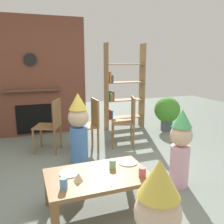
{
  "coord_description": "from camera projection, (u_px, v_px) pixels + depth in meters",
  "views": [
    {
      "loc": [
        -0.96,
        -2.58,
        1.55
      ],
      "look_at": [
        0.15,
        0.4,
        0.86
      ],
      "focal_mm": 38.58,
      "sensor_mm": 36.0,
      "label": 1
    }
  ],
  "objects": [
    {
      "name": "brick_fireplace_feature",
      "position": [
        31.0,
        78.0,
        4.87
      ],
      "size": [
        2.2,
        0.28,
        2.4
      ],
      "color": "brown",
      "rests_on": "ground_plane"
    },
    {
      "name": "child_in_pink",
      "position": [
        181.0,
        146.0,
        2.92
      ],
      "size": [
        0.27,
        0.27,
        0.98
      ],
      "rotation": [
        0.0,
        0.0,
        -3.02
      ],
      "color": "#EAB2C6",
      "rests_on": "ground_plane"
    },
    {
      "name": "dining_chair_middle",
      "position": [
        90.0,
        122.0,
        4.11
      ],
      "size": [
        0.4,
        0.4,
        0.9
      ],
      "rotation": [
        0.0,
        0.0,
        3.14
      ],
      "color": "olive",
      "rests_on": "ground_plane"
    },
    {
      "name": "child_by_the_chairs",
      "position": [
        79.0,
        128.0,
        3.53
      ],
      "size": [
        0.3,
        0.3,
        1.08
      ],
      "rotation": [
        0.0,
        0.0,
        -1.63
      ],
      "color": "#4C7FC6",
      "rests_on": "ground_plane"
    },
    {
      "name": "paper_plate_front",
      "position": [
        128.0,
        163.0,
        2.73
      ],
      "size": [
        0.21,
        0.21,
        0.01
      ],
      "primitive_type": "cylinder",
      "color": "white",
      "rests_on": "coffee_table"
    },
    {
      "name": "paper_plate_rear",
      "position": [
        69.0,
        173.0,
        2.47
      ],
      "size": [
        0.21,
        0.21,
        0.01
      ],
      "primitive_type": "cylinder",
      "color": "white",
      "rests_on": "coffee_table"
    },
    {
      "name": "dining_chair_left",
      "position": [
        52.0,
        122.0,
        4.06
      ],
      "size": [
        0.53,
        0.53,
        0.9
      ],
      "rotation": [
        0.0,
        0.0,
        2.73
      ],
      "color": "olive",
      "rests_on": "ground_plane"
    },
    {
      "name": "bookshelf",
      "position": [
        122.0,
        90.0,
        5.42
      ],
      "size": [
        0.9,
        0.28,
        1.9
      ],
      "color": "#9E7A51",
      "rests_on": "ground_plane"
    },
    {
      "name": "dining_chair_right",
      "position": [
        128.0,
        118.0,
        4.35
      ],
      "size": [
        0.51,
        0.51,
        0.9
      ],
      "rotation": [
        0.0,
        0.0,
        2.82
      ],
      "color": "olive",
      "rests_on": "ground_plane"
    },
    {
      "name": "paper_cup_near_right",
      "position": [
        142.0,
        172.0,
        2.4
      ],
      "size": [
        0.07,
        0.07,
        0.1
      ],
      "primitive_type": "cylinder",
      "color": "#E5666B",
      "rests_on": "coffee_table"
    },
    {
      "name": "ground_plane",
      "position": [
        112.0,
        186.0,
        3.02
      ],
      "size": [
        12.0,
        12.0,
        0.0
      ],
      "primitive_type": "plane",
      "color": "gray"
    },
    {
      "name": "paper_cup_near_left",
      "position": [
        113.0,
        164.0,
        2.6
      ],
      "size": [
        0.07,
        0.07,
        0.09
      ],
      "primitive_type": "cylinder",
      "color": "#8CD18C",
      "rests_on": "coffee_table"
    },
    {
      "name": "table_fork",
      "position": [
        111.0,
        182.0,
        2.3
      ],
      "size": [
        0.05,
        0.15,
        0.01
      ],
      "primitive_type": "cube",
      "rotation": [
        0.0,
        0.0,
        1.35
      ],
      "color": "silver",
      "rests_on": "coffee_table"
    },
    {
      "name": "coffee_table",
      "position": [
        98.0,
        180.0,
        2.47
      ],
      "size": [
        1.05,
        0.67,
        0.4
      ],
      "color": "olive",
      "rests_on": "ground_plane"
    },
    {
      "name": "paper_cup_center",
      "position": [
        64.0,
        183.0,
        2.18
      ],
      "size": [
        0.07,
        0.07,
        0.1
      ],
      "primitive_type": "cylinder",
      "color": "#669EE0",
      "rests_on": "coffee_table"
    },
    {
      "name": "potted_plant_tall",
      "position": [
        167.0,
        111.0,
        5.32
      ],
      "size": [
        0.56,
        0.56,
        0.75
      ],
      "color": "#4C5660",
      "rests_on": "ground_plane"
    },
    {
      "name": "birthday_cake_slice",
      "position": [
        78.0,
        177.0,
        2.32
      ],
      "size": [
        0.1,
        0.1,
        0.09
      ],
      "primitive_type": "cone",
      "color": "#EAC68C",
      "rests_on": "coffee_table"
    }
  ]
}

